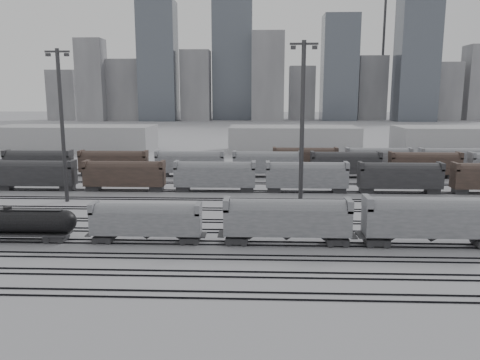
{
  "coord_description": "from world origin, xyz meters",
  "views": [
    {
      "loc": [
        -0.91,
        -53.32,
        17.79
      ],
      "look_at": [
        -3.93,
        22.17,
        4.0
      ],
      "focal_mm": 35.0,
      "sensor_mm": 36.0,
      "label": 1
    }
  ],
  "objects_px": {
    "hopper_car_c": "(433,217)",
    "light_mast_c": "(302,125)",
    "hopper_car_b": "(287,217)",
    "hopper_car_a": "(146,219)",
    "tank_car_b": "(9,222)"
  },
  "relations": [
    {
      "from": "hopper_car_c",
      "to": "light_mast_c",
      "type": "relative_size",
      "value": 0.64
    },
    {
      "from": "hopper_car_c",
      "to": "hopper_car_a",
      "type": "bearing_deg",
      "value": 180.0
    },
    {
      "from": "hopper_car_b",
      "to": "light_mast_c",
      "type": "height_order",
      "value": "light_mast_c"
    },
    {
      "from": "hopper_car_b",
      "to": "hopper_car_c",
      "type": "relative_size",
      "value": 0.94
    },
    {
      "from": "hopper_car_a",
      "to": "hopper_car_b",
      "type": "distance_m",
      "value": 17.03
    },
    {
      "from": "hopper_car_a",
      "to": "light_mast_c",
      "type": "bearing_deg",
      "value": 36.62
    },
    {
      "from": "hopper_car_b",
      "to": "hopper_car_c",
      "type": "height_order",
      "value": "hopper_car_c"
    },
    {
      "from": "tank_car_b",
      "to": "light_mast_c",
      "type": "height_order",
      "value": "light_mast_c"
    },
    {
      "from": "tank_car_b",
      "to": "hopper_car_c",
      "type": "xyz_separation_m",
      "value": [
        51.26,
        0.0,
        1.18
      ]
    },
    {
      "from": "light_mast_c",
      "to": "tank_car_b",
      "type": "bearing_deg",
      "value": -158.17
    },
    {
      "from": "hopper_car_a",
      "to": "hopper_car_c",
      "type": "bearing_deg",
      "value": 0.0
    },
    {
      "from": "tank_car_b",
      "to": "hopper_car_b",
      "type": "height_order",
      "value": "hopper_car_b"
    },
    {
      "from": "hopper_car_a",
      "to": "hopper_car_b",
      "type": "bearing_deg",
      "value": 0.0
    },
    {
      "from": "hopper_car_a",
      "to": "hopper_car_b",
      "type": "height_order",
      "value": "hopper_car_b"
    },
    {
      "from": "hopper_car_a",
      "to": "hopper_car_c",
      "type": "distance_m",
      "value": 34.21
    }
  ]
}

